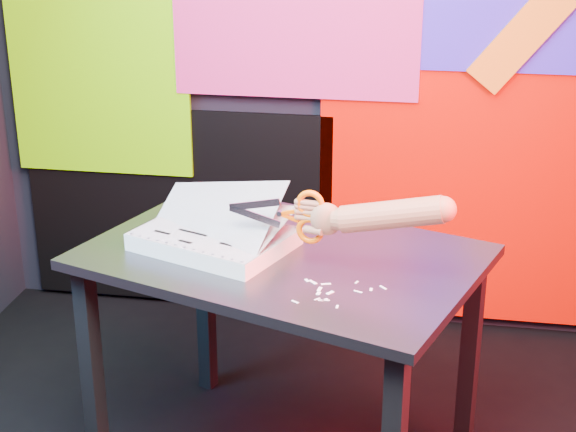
# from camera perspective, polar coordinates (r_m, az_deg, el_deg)

# --- Properties ---
(room) EXTENTS (3.01, 3.01, 2.71)m
(room) POSITION_cam_1_polar(r_m,az_deg,el_deg) (1.93, 0.87, 9.08)
(room) COLOR black
(room) RESTS_ON ground
(backdrop) EXTENTS (2.88, 0.05, 2.08)m
(backdrop) POSITION_cam_1_polar(r_m,az_deg,el_deg) (3.43, 5.66, 7.59)
(backdrop) COLOR #C70900
(backdrop) RESTS_ON ground
(work_table) EXTENTS (1.26, 1.04, 0.75)m
(work_table) POSITION_cam_1_polar(r_m,az_deg,el_deg) (2.56, -0.37, -4.47)
(work_table) COLOR black
(work_table) RESTS_ON ground
(printout_stack) EXTENTS (0.50, 0.44, 0.22)m
(printout_stack) POSITION_cam_1_polar(r_m,az_deg,el_deg) (2.55, -4.77, -1.43)
(printout_stack) COLOR white
(printout_stack) RESTS_ON work_table
(scissors) EXTENTS (0.27, 0.05, 0.15)m
(scissors) POSITION_cam_1_polar(r_m,az_deg,el_deg) (2.36, 1.01, -0.02)
(scissors) COLOR #A2A4AD
(scissors) RESTS_ON printout_stack
(hand_forearm) EXTENTS (0.42, 0.12, 0.15)m
(hand_forearm) POSITION_cam_1_polar(r_m,az_deg,el_deg) (2.30, 5.99, 0.05)
(hand_forearm) COLOR #9D6042
(hand_forearm) RESTS_ON work_table
(paper_clippings) EXTENTS (0.23, 0.17, 0.00)m
(paper_clippings) POSITION_cam_1_polar(r_m,az_deg,el_deg) (2.29, 2.74, -4.86)
(paper_clippings) COLOR white
(paper_clippings) RESTS_ON work_table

